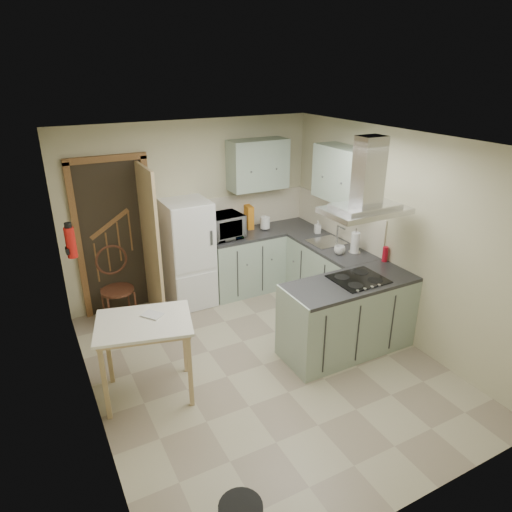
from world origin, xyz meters
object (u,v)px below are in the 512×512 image
peninsula (348,316)px  extractor_hood (365,210)px  drop_leaf_table (147,358)px  bentwood_chair (117,290)px  fridge (189,254)px  microwave (220,227)px

peninsula → extractor_hood: 1.27m
drop_leaf_table → bentwood_chair: bearing=102.6°
fridge → peninsula: size_ratio=0.97×
drop_leaf_table → peninsula: bearing=6.6°
drop_leaf_table → microwave: size_ratio=1.49×
peninsula → microwave: microwave is taller
bentwood_chair → microwave: size_ratio=1.54×
drop_leaf_table → microwave: bearing=61.1°
fridge → drop_leaf_table: fridge is taller
extractor_hood → peninsula: bearing=180.0°
peninsula → drop_leaf_table: (-2.29, 0.31, -0.02)m
fridge → drop_leaf_table: bearing=-122.6°
microwave → extractor_hood: bearing=-70.5°
drop_leaf_table → bentwood_chair: 1.57m
peninsula → bentwood_chair: bearing=140.1°
fridge → microwave: 0.57m
extractor_hood → microwave: bearing=113.4°
extractor_hood → fridge: bearing=123.8°
peninsula → bentwood_chair: size_ratio=1.64×
peninsula → bentwood_chair: (-2.25, 1.88, 0.02)m
extractor_hood → bentwood_chair: bearing=141.3°
extractor_hood → drop_leaf_table: (-2.39, 0.31, -1.29)m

